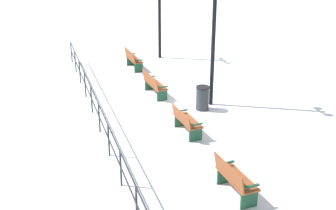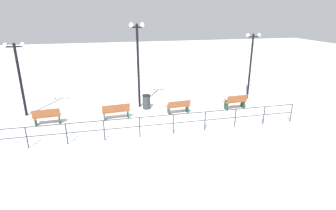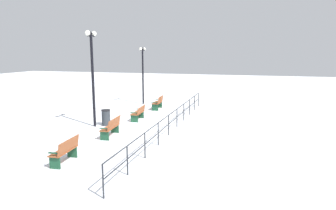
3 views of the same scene
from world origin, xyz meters
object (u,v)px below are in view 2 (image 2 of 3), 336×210
Objects in this scene: lamppost_near at (251,57)px; lamppost_middle at (138,54)px; bench_nearest at (235,102)px; bench_fourth at (47,116)px; lamppost_far at (19,71)px; bench_third at (116,111)px; bench_second at (178,106)px; trash_bin at (146,102)px.

lamppost_middle is at bearing 90.00° from lamppost_near.
bench_fourth is at bearing 85.67° from bench_nearest.
bench_nearest is at bearing -98.45° from lamppost_far.
lamppost_far reaches higher than bench_nearest.
bench_third is 9.67m from lamppost_near.
lamppost_middle is (-0.00, 7.61, 0.51)m from lamppost_near.
bench_second is at bearing -101.46° from lamppost_far.
bench_nearest is 6.71m from lamppost_middle.
bench_second is 9.25m from lamppost_far.
bench_fourth is 1.58× the size of trash_bin.
bench_third is at bearing 139.03° from lamppost_middle.
bench_nearest is 7.33m from bench_third.
lamppost_near is 14.32m from lamppost_far.
lamppost_near reaches higher than bench_fourth.
lamppost_middle reaches higher than bench_nearest.
trash_bin is (1.28, -5.61, -0.03)m from bench_fourth.
trash_bin is at bearing -143.93° from lamppost_middle.
bench_nearest is at bearing -104.03° from trash_bin.
bench_second is 6.30m from lamppost_near.
lamppost_far is at bearing 90.00° from lamppost_middle.
bench_fourth is (0.03, 3.67, 0.01)m from bench_third.
lamppost_middle is (1.79, -5.24, 2.91)m from bench_fourth.
lamppost_far is (0.00, 6.71, -0.72)m from lamppost_middle.
trash_bin is at bearing -61.32° from bench_third.
trash_bin is (-0.51, 7.25, -2.43)m from lamppost_near.
bench_second is 0.99× the size of bench_fourth.
trash_bin reaches higher than bench_second.
trash_bin is (1.31, -1.94, -0.02)m from bench_third.
lamppost_near is (1.81, -9.19, 2.41)m from bench_third.
bench_third is 2.34m from trash_bin.
bench_fourth is (-0.00, 7.33, 0.04)m from bench_second.
trash_bin is (-0.51, -7.08, -2.22)m from lamppost_far.
trash_bin is at bearing -94.08° from lamppost_far.
bench_third is at bearing 101.17° from lamppost_near.
lamppost_middle is 1.23× the size of lamppost_far.
lamppost_near is 4.94× the size of trash_bin.
trash_bin is at bearing -81.65° from bench_fourth.
lamppost_far reaches higher than bench_second.
bench_fourth is 5.75m from trash_bin.
bench_third is 1.11× the size of bench_fourth.
trash_bin is (1.28, 1.72, 0.01)m from bench_second.
lamppost_far is (1.85, 12.46, 2.19)m from bench_nearest.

